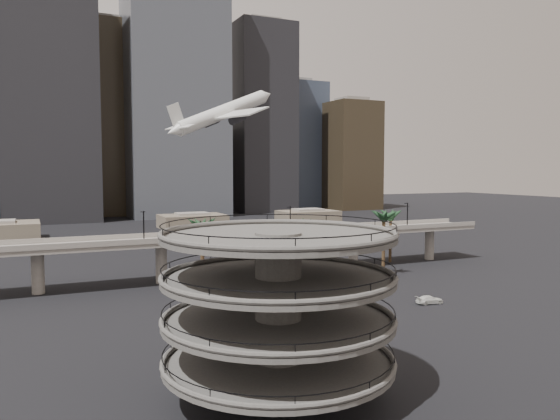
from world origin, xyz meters
name	(u,v)px	position (x,y,z in m)	size (l,w,h in m)	color
ground	(368,367)	(0.00, 0.00, 0.00)	(700.00, 700.00, 0.00)	black
parking_ramp	(278,300)	(-13.00, -4.00, 9.84)	(22.20, 22.20, 17.35)	#4A4745
overpass	(215,242)	(0.00, 55.00, 7.34)	(130.00, 9.30, 14.70)	gray
palm_trees	(326,222)	(21.48, 47.47, 11.30)	(54.40, 18.40, 14.00)	#4C3920
low_buildings	(157,224)	(6.89, 142.30, 2.86)	(135.00, 27.50, 6.80)	brown
skyline	(139,120)	(15.11, 217.08, 45.59)	(269.00, 86.00, 124.64)	#87715D
airborne_jet	(223,113)	(6.58, 68.89, 34.92)	(29.60, 27.40, 13.86)	silver
car_a	(309,312)	(3.72, 21.22, 0.72)	(1.70, 4.23, 1.44)	red
car_b	(341,320)	(5.74, 15.27, 0.69)	(1.47, 4.22, 1.39)	black
car_c	(429,300)	(25.42, 19.86, 0.67)	(1.87, 4.61, 1.34)	white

